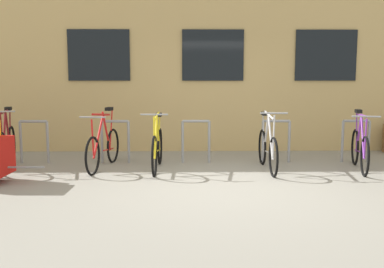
{
  "coord_description": "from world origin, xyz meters",
  "views": [
    {
      "loc": [
        -0.59,
        -6.14,
        1.57
      ],
      "look_at": [
        -0.47,
        1.6,
        0.58
      ],
      "focal_mm": 40.79,
      "sensor_mm": 36.0,
      "label": 1
    }
  ],
  "objects_px": {
    "bicycle_yellow": "(157,148)",
    "bicycle_purple": "(360,148)",
    "bicycle_red": "(104,147)",
    "bicycle_silver": "(268,148)",
    "bicycle_maroon": "(7,146)"
  },
  "relations": [
    {
      "from": "bicycle_red",
      "to": "bicycle_purple",
      "type": "distance_m",
      "value": 4.45
    },
    {
      "from": "bicycle_yellow",
      "to": "bicycle_purple",
      "type": "bearing_deg",
      "value": -1.51
    },
    {
      "from": "bicycle_silver",
      "to": "bicycle_purple",
      "type": "xyz_separation_m",
      "value": [
        1.59,
        -0.02,
        0.0
      ]
    },
    {
      "from": "bicycle_maroon",
      "to": "bicycle_silver",
      "type": "bearing_deg",
      "value": -2.56
    },
    {
      "from": "bicycle_red",
      "to": "bicycle_purple",
      "type": "bearing_deg",
      "value": -2.93
    },
    {
      "from": "bicycle_red",
      "to": "bicycle_purple",
      "type": "height_order",
      "value": "bicycle_red"
    },
    {
      "from": "bicycle_purple",
      "to": "bicycle_maroon",
      "type": "xyz_separation_m",
      "value": [
        -6.13,
        0.23,
        0.02
      ]
    },
    {
      "from": "bicycle_red",
      "to": "bicycle_yellow",
      "type": "relative_size",
      "value": 1.0
    },
    {
      "from": "bicycle_silver",
      "to": "bicycle_yellow",
      "type": "xyz_separation_m",
      "value": [
        -1.9,
        0.07,
        0.0
      ]
    },
    {
      "from": "bicycle_purple",
      "to": "bicycle_yellow",
      "type": "distance_m",
      "value": 3.49
    },
    {
      "from": "bicycle_maroon",
      "to": "bicycle_yellow",
      "type": "relative_size",
      "value": 0.96
    },
    {
      "from": "bicycle_red",
      "to": "bicycle_yellow",
      "type": "bearing_deg",
      "value": -8.1
    },
    {
      "from": "bicycle_purple",
      "to": "bicycle_yellow",
      "type": "height_order",
      "value": "bicycle_purple"
    },
    {
      "from": "bicycle_silver",
      "to": "bicycle_yellow",
      "type": "height_order",
      "value": "bicycle_silver"
    },
    {
      "from": "bicycle_maroon",
      "to": "bicycle_red",
      "type": "bearing_deg",
      "value": 0.04
    }
  ]
}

